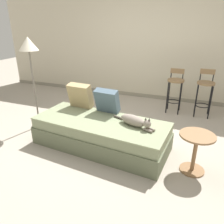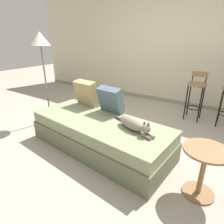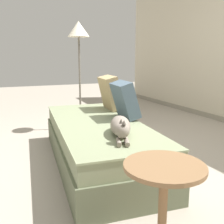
% 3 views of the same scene
% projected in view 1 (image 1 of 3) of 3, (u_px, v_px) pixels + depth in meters
% --- Properties ---
extents(ground_plane, '(16.00, 16.00, 0.00)m').
position_uv_depth(ground_plane, '(110.00, 134.00, 3.82)').
color(ground_plane, '#A89E8E').
rests_on(ground_plane, ground).
extents(wall_back_panel, '(8.00, 0.10, 2.60)m').
position_uv_depth(wall_back_panel, '(144.00, 45.00, 5.25)').
color(wall_back_panel, beige).
rests_on(wall_back_panel, ground).
extents(wall_baseboard_trim, '(8.00, 0.02, 0.09)m').
position_uv_depth(wall_baseboard_trim, '(141.00, 95.00, 5.69)').
color(wall_baseboard_trim, gray).
rests_on(wall_baseboard_trim, ground).
extents(couch, '(2.14, 1.03, 0.45)m').
position_uv_depth(couch, '(101.00, 133.00, 3.39)').
color(couch, '#636B50').
rests_on(couch, ground).
extents(throw_pillow_corner, '(0.42, 0.27, 0.42)m').
position_uv_depth(throw_pillow_corner, '(80.00, 96.00, 3.72)').
color(throw_pillow_corner, tan).
rests_on(throw_pillow_corner, couch).
extents(throw_pillow_middle, '(0.40, 0.27, 0.40)m').
position_uv_depth(throw_pillow_middle, '(107.00, 101.00, 3.51)').
color(throw_pillow_middle, '#4C6070').
rests_on(throw_pillow_middle, couch).
extents(cat, '(0.70, 0.36, 0.19)m').
position_uv_depth(cat, '(135.00, 121.00, 3.11)').
color(cat, gray).
rests_on(cat, couch).
extents(bar_stool_near_window, '(0.34, 0.34, 0.92)m').
position_uv_depth(bar_stool_near_window, '(175.00, 86.00, 4.57)').
color(bar_stool_near_window, black).
rests_on(bar_stool_near_window, ground).
extents(bar_stool_by_doorway, '(0.34, 0.34, 0.95)m').
position_uv_depth(bar_stool_by_doorway, '(205.00, 89.00, 4.38)').
color(bar_stool_by_doorway, black).
rests_on(bar_stool_by_doorway, ground).
extents(side_table, '(0.44, 0.44, 0.54)m').
position_uv_depth(side_table, '(195.00, 148.00, 2.77)').
color(side_table, olive).
rests_on(side_table, ground).
extents(floor_lamp, '(0.32, 0.32, 1.61)m').
position_uv_depth(floor_lamp, '(29.00, 53.00, 3.61)').
color(floor_lamp, slate).
rests_on(floor_lamp, ground).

